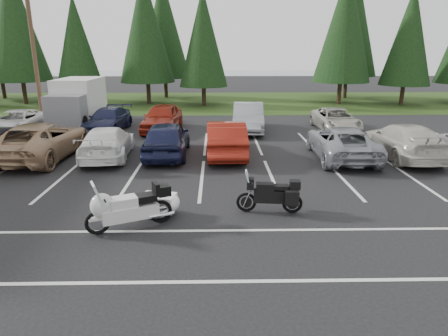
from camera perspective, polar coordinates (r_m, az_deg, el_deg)
ground at (r=14.34m, az=-5.33°, el=-2.88°), size 120.00×120.00×0.00m
grass_strip at (r=37.79m, az=-2.77°, el=9.44°), size 80.00×16.00×0.01m
lake_water at (r=68.70m, az=1.36°, el=12.73°), size 70.00×50.00×0.02m
utility_pole at (r=27.77m, az=-25.53°, el=14.98°), size 1.60×0.26×9.00m
box_truck at (r=27.71m, az=-20.46°, el=8.77°), size 2.40×5.60×2.90m
stall_markings at (r=16.23m, az=-4.84°, el=-0.49°), size 32.00×16.00×0.01m
conifer_2 at (r=40.14m, az=-27.75°, el=18.01°), size 5.10×5.10×11.89m
conifer_3 at (r=36.74m, az=-20.34°, el=16.49°), size 3.87×3.87×9.02m
conifer_4 at (r=36.91m, az=-11.21°, el=19.14°), size 4.80×4.80×11.17m
conifer_5 at (r=35.10m, az=-3.01°, el=18.08°), size 4.14×4.14×9.63m
conifer_6 at (r=37.26m, az=16.89°, el=19.01°), size 4.93×4.93×11.48m
conifer_7 at (r=38.92m, az=24.98°, el=16.75°), size 4.27×4.27×9.94m
conifer_back_b at (r=41.33m, az=-8.65°, el=19.30°), size 4.97×4.97×11.58m
conifer_back_c at (r=42.38m, az=17.71°, el=19.65°), size 5.50×5.50×12.81m
car_near_1 at (r=20.91m, az=-29.19°, el=3.31°), size 1.70×4.35×1.41m
car_near_2 at (r=19.77m, az=-24.65°, el=3.60°), size 3.03×6.04×1.64m
car_near_3 at (r=18.84m, az=-16.32°, el=3.53°), size 2.36×5.03×1.42m
car_near_4 at (r=18.54m, az=-8.19°, el=4.17°), size 1.94×4.79×1.63m
car_near_5 at (r=18.43m, az=0.27°, el=4.26°), size 1.81×4.97×1.63m
car_near_6 at (r=18.74m, az=16.45°, el=3.53°), size 2.62×5.37×1.47m
car_near_7 at (r=19.85m, az=24.26°, el=3.57°), size 2.21×5.37×1.56m
car_far_0 at (r=26.41m, az=-27.49°, el=5.86°), size 2.24×4.80×1.33m
car_far_1 at (r=25.06m, az=-16.25°, el=6.63°), size 2.36×4.86×1.36m
car_far_2 at (r=24.32m, az=-8.82°, el=7.11°), size 2.34×4.91×1.62m
car_far_3 at (r=24.10m, az=3.49°, el=7.23°), size 2.09×5.12×1.65m
car_far_4 at (r=25.20m, az=15.68°, el=6.68°), size 2.24×4.78×1.32m
touring_motorcycle at (r=11.21m, az=-13.39°, el=-4.97°), size 2.76×1.85×1.47m
cargo_trailer at (r=12.07m, az=-9.31°, el=-5.22°), size 1.54×1.05×0.66m
adventure_motorcycle at (r=12.07m, az=6.54°, el=-3.36°), size 2.27×0.97×1.34m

